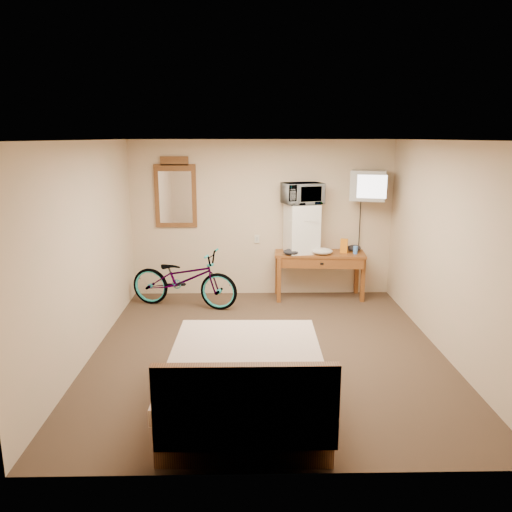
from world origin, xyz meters
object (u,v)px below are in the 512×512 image
crt_television (368,185)px  bed (246,382)px  mini_fridge (302,228)px  blue_cup (355,250)px  wall_mirror (176,193)px  bicycle (184,279)px  desk (320,260)px  microwave (302,193)px

crt_television → bed: bearing=-119.0°
mini_fridge → blue_cup: (0.84, -0.13, -0.32)m
wall_mirror → bicycle: 1.39m
wall_mirror → bicycle: (0.17, -0.63, -1.22)m
mini_fridge → bed: mini_fridge is taller
crt_television → blue_cup: bearing=-152.7°
crt_television → bicycle: 3.17m
mini_fridge → desk: bearing=-12.8°
desk → crt_television: size_ratio=2.20×
blue_cup → bicycle: (-2.66, -0.29, -0.37)m
blue_cup → crt_television: bearing=27.3°
mini_fridge → bed: bearing=-104.3°
desk → microwave: 1.09m
blue_cup → wall_mirror: 2.97m
mini_fridge → wall_mirror: 2.07m
mini_fridge → bicycle: mini_fridge is taller
blue_cup → bicycle: bicycle is taller
microwave → crt_television: 1.02m
wall_mirror → mini_fridge: bearing=-6.0°
desk → bicycle: 2.15m
microwave → bed: microwave is taller
microwave → bicycle: (-1.82, -0.42, -1.24)m
wall_mirror → bed: size_ratio=0.56×
wall_mirror → bed: 4.06m
bed → desk: bearing=70.9°
microwave → bed: bearing=-121.0°
mini_fridge → bicycle: bearing=-166.9°
blue_cup → crt_television: crt_television is taller
blue_cup → bicycle: size_ratio=0.07×
wall_mirror → crt_television: bearing=-4.8°
crt_television → wall_mirror: wall_mirror is taller
mini_fridge → wall_mirror: (-1.99, 0.21, 0.53)m
desk → wall_mirror: bearing=173.1°
bed → bicycle: bearing=107.3°
microwave → mini_fridge: bearing=-140.3°
mini_fridge → crt_television: 1.21m
blue_cup → bicycle: 2.70m
microwave → blue_cup: size_ratio=4.87×
desk → bicycle: bicycle is taller
desk → wall_mirror: (-2.28, 0.27, 1.03)m
microwave → wall_mirror: (-1.99, 0.21, -0.02)m
microwave → wall_mirror: bearing=157.4°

